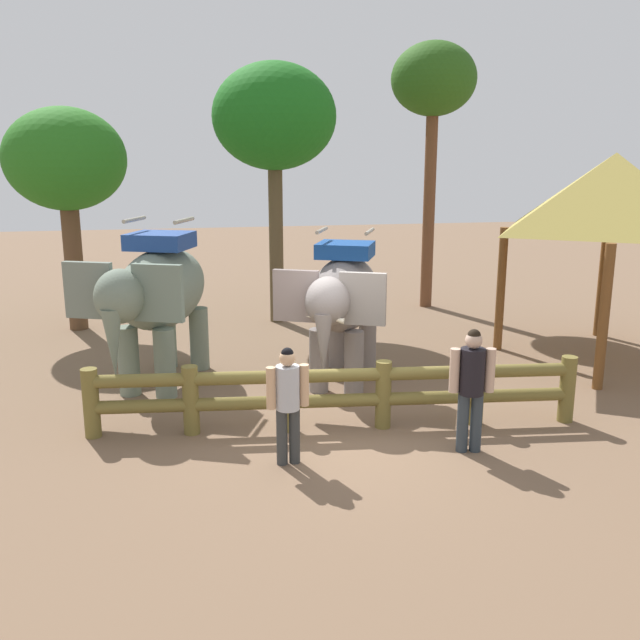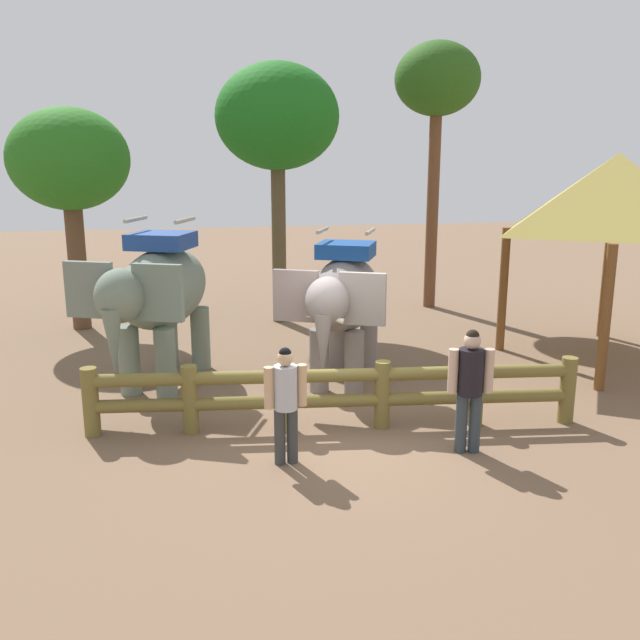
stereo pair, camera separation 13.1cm
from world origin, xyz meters
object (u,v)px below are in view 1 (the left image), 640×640
(elephant_center, at_px, (343,299))
(tourist_man_in_blue, at_px, (288,397))
(elephant_near_left, at_px, (158,294))
(log_fence, at_px, (336,391))
(tree_far_left, at_px, (433,86))
(tree_far_right, at_px, (274,119))
(thatched_shelter, at_px, (613,194))
(tourist_woman_in_black, at_px, (472,382))
(tree_back_center, at_px, (66,162))

(elephant_center, xyz_separation_m, tourist_man_in_blue, (-1.45, -3.18, -0.62))
(elephant_near_left, bearing_deg, log_fence, -44.47)
(tree_far_left, bearing_deg, tree_far_right, -167.43)
(thatched_shelter, bearing_deg, elephant_near_left, -179.93)
(elephant_near_left, height_order, tree_far_left, tree_far_left)
(elephant_center, bearing_deg, tourist_woman_in_black, -71.46)
(elephant_near_left, xyz_separation_m, tree_far_right, (2.68, 4.49, 3.18))
(log_fence, bearing_deg, tourist_woman_in_black, -34.65)
(tree_back_center, relative_size, tree_far_right, 0.83)
(log_fence, relative_size, thatched_shelter, 1.62)
(elephant_near_left, bearing_deg, tree_back_center, 114.33)
(elephant_center, distance_m, tree_far_left, 8.13)
(elephant_near_left, relative_size, tourist_man_in_blue, 2.18)
(elephant_near_left, xyz_separation_m, tourist_man_in_blue, (1.77, -3.67, -0.74))
(tourist_woman_in_black, relative_size, thatched_shelter, 0.39)
(elephant_center, xyz_separation_m, tourist_woman_in_black, (1.09, -3.26, -0.54))
(log_fence, xyz_separation_m, tourist_man_in_blue, (-0.88, -1.07, 0.34))
(tourist_woman_in_black, distance_m, thatched_shelter, 6.20)
(log_fence, distance_m, tree_far_left, 10.44)
(tourist_woman_in_black, bearing_deg, log_fence, 145.35)
(tourist_woman_in_black, relative_size, tree_far_left, 0.26)
(tourist_man_in_blue, relative_size, tree_far_left, 0.24)
(log_fence, relative_size, tree_back_center, 1.45)
(elephant_near_left, bearing_deg, tree_far_right, 59.16)
(tree_far_left, bearing_deg, elephant_center, -121.77)
(tourist_man_in_blue, xyz_separation_m, thatched_shelter, (6.91, 3.68, 2.38))
(elephant_center, relative_size, tourist_woman_in_black, 1.86)
(log_fence, xyz_separation_m, thatched_shelter, (6.02, 2.62, 2.72))
(thatched_shelter, height_order, tree_far_left, tree_far_left)
(elephant_center, relative_size, tree_far_left, 0.48)
(log_fence, xyz_separation_m, elephant_center, (0.57, 2.11, 0.96))
(log_fence, height_order, elephant_near_left, elephant_near_left)
(tourist_woman_in_black, bearing_deg, elephant_center, 108.54)
(tree_far_left, bearing_deg, thatched_shelter, -71.78)
(elephant_center, height_order, tree_far_right, tree_far_right)
(tourist_woman_in_black, distance_m, tree_far_right, 9.24)
(log_fence, height_order, thatched_shelter, thatched_shelter)
(log_fence, distance_m, tree_far_right, 8.27)
(tourist_woman_in_black, xyz_separation_m, thatched_shelter, (4.36, 3.77, 2.29))
(tree_far_left, bearing_deg, log_fence, -117.81)
(log_fence, height_order, tourist_man_in_blue, tourist_man_in_blue)
(tourist_woman_in_black, height_order, tree_back_center, tree_back_center)
(elephant_center, bearing_deg, elephant_near_left, 171.24)
(tree_far_right, bearing_deg, tree_back_center, 178.87)
(log_fence, relative_size, tourist_man_in_blue, 4.56)
(tourist_woman_in_black, bearing_deg, elephant_near_left, 138.98)
(tourist_man_in_blue, distance_m, tree_far_right, 9.10)
(tourist_man_in_blue, height_order, thatched_shelter, thatched_shelter)
(elephant_near_left, relative_size, thatched_shelter, 0.78)
(tree_back_center, bearing_deg, tree_far_right, -1.13)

